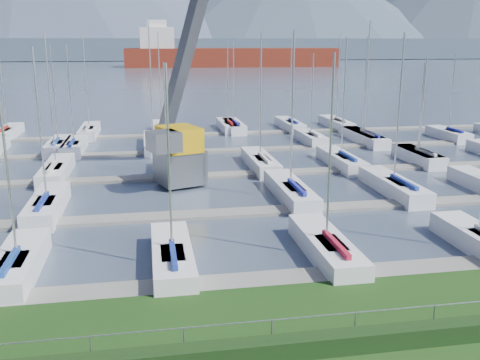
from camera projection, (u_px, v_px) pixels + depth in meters
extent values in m
cube|color=#445064|center=(154.00, 64.00, 266.54)|extent=(800.00, 540.00, 0.20)
cube|color=black|center=(303.00, 346.00, 18.13)|extent=(80.00, 0.70, 0.70)
cylinder|color=gray|center=(300.00, 317.00, 18.30)|extent=(80.00, 0.04, 0.04)
cube|color=#475768|center=(152.00, 49.00, 331.65)|extent=(900.00, 80.00, 12.00)
cube|color=gray|center=(263.00, 281.00, 24.37)|extent=(90.00, 1.60, 0.25)
cube|color=slate|center=(229.00, 213.00, 33.91)|extent=(90.00, 1.60, 0.25)
cube|color=slate|center=(210.00, 176.00, 43.44)|extent=(90.00, 1.60, 0.25)
cube|color=gray|center=(198.00, 151.00, 52.97)|extent=(90.00, 1.60, 0.25)
cube|color=slate|center=(190.00, 135.00, 62.50)|extent=(90.00, 1.60, 0.25)
cube|color=slate|center=(180.00, 166.00, 40.51)|extent=(4.06, 4.06, 2.60)
cube|color=gold|center=(179.00, 139.00, 39.99)|extent=(3.56, 4.06, 1.80)
cube|color=#53545A|center=(195.00, 16.00, 42.31)|extent=(6.29, 10.31, 19.89)
cube|color=slate|center=(164.00, 141.00, 37.83)|extent=(2.60, 2.73, 1.40)
cube|color=maroon|center=(232.00, 60.00, 231.59)|extent=(91.54, 22.20, 10.00)
cube|color=silver|center=(158.00, 42.00, 225.80)|extent=(14.64, 14.64, 12.00)
cube|color=silver|center=(157.00, 25.00, 224.04)|extent=(8.36, 8.36, 4.00)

